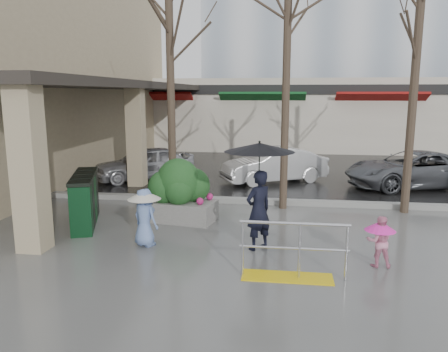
% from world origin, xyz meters
% --- Properties ---
extents(ground, '(120.00, 120.00, 0.00)m').
position_xyz_m(ground, '(0.00, 0.00, 0.00)').
color(ground, '#51514F').
rests_on(ground, ground).
extents(street_asphalt, '(120.00, 36.00, 0.01)m').
position_xyz_m(street_asphalt, '(0.00, 22.00, 0.01)').
color(street_asphalt, black).
rests_on(street_asphalt, ground).
extents(curb, '(120.00, 0.30, 0.15)m').
position_xyz_m(curb, '(0.00, 4.00, 0.07)').
color(curb, gray).
rests_on(curb, ground).
extents(near_building, '(6.00, 18.00, 8.00)m').
position_xyz_m(near_building, '(-9.00, 8.00, 4.00)').
color(near_building, tan).
rests_on(near_building, ground).
extents(canopy_slab, '(2.80, 18.00, 0.25)m').
position_xyz_m(canopy_slab, '(-4.80, 8.00, 3.62)').
color(canopy_slab, '#2D2823').
rests_on(canopy_slab, pillar_front).
extents(pillar_front, '(0.55, 0.55, 3.50)m').
position_xyz_m(pillar_front, '(-3.90, -0.50, 1.75)').
color(pillar_front, tan).
rests_on(pillar_front, ground).
extents(pillar_back, '(0.55, 0.55, 3.50)m').
position_xyz_m(pillar_back, '(-3.90, 6.00, 1.75)').
color(pillar_back, tan).
rests_on(pillar_back, ground).
extents(storefront_row, '(34.00, 6.74, 4.00)m').
position_xyz_m(storefront_row, '(2.00, 17.97, 2.01)').
color(storefront_row, beige).
rests_on(storefront_row, ground).
extents(handrail, '(1.90, 0.50, 1.03)m').
position_xyz_m(handrail, '(1.36, -1.20, 0.38)').
color(handrail, yellow).
rests_on(handrail, ground).
extents(tree_west, '(3.20, 3.20, 6.80)m').
position_xyz_m(tree_west, '(-2.00, 3.60, 5.08)').
color(tree_west, '#382B21').
rests_on(tree_west, ground).
extents(tree_midwest, '(3.20, 3.20, 7.00)m').
position_xyz_m(tree_midwest, '(1.20, 3.60, 5.23)').
color(tree_midwest, '#382B21').
rests_on(tree_midwest, ground).
extents(tree_mideast, '(3.20, 3.20, 6.50)m').
position_xyz_m(tree_mideast, '(4.50, 3.60, 4.86)').
color(tree_mideast, '#382B21').
rests_on(tree_mideast, ground).
extents(woman, '(1.44, 1.44, 2.28)m').
position_xyz_m(woman, '(0.70, 0.18, 1.46)').
color(woman, black).
rests_on(woman, ground).
extents(child_pink, '(0.58, 0.58, 0.98)m').
position_xyz_m(child_pink, '(3.00, -0.43, 0.57)').
color(child_pink, pink).
rests_on(child_pink, ground).
extents(child_blue, '(0.72, 0.71, 1.25)m').
position_xyz_m(child_blue, '(-1.70, 0.07, 0.74)').
color(child_blue, '#6C88C0').
rests_on(child_blue, ground).
extents(planter, '(1.97, 1.23, 1.60)m').
position_xyz_m(planter, '(-1.43, 2.02, 0.77)').
color(planter, gray).
rests_on(planter, ground).
extents(news_boxes, '(1.23, 2.29, 1.26)m').
position_xyz_m(news_boxes, '(-3.67, 1.39, 0.63)').
color(news_boxes, black).
rests_on(news_boxes, ground).
extents(car_a, '(3.89, 3.32, 1.26)m').
position_xyz_m(car_a, '(-3.97, 7.04, 0.63)').
color(car_a, '#A8A8AC').
rests_on(car_a, ground).
extents(car_b, '(4.01, 2.96, 1.26)m').
position_xyz_m(car_b, '(0.86, 7.27, 0.63)').
color(car_b, white).
rests_on(car_b, ground).
extents(car_c, '(4.94, 3.29, 1.26)m').
position_xyz_m(car_c, '(5.58, 6.99, 0.63)').
color(car_c, slate).
rests_on(car_c, ground).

